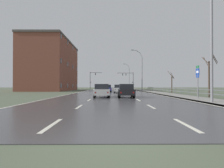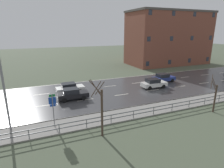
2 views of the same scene
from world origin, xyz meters
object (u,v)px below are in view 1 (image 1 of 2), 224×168
Objects in this scene: street_lamp_midground at (141,71)px; street_lamp_foreground at (210,36)px; car_far_left at (126,91)px; car_mid_centre at (119,89)px; car_distant at (107,88)px; brick_building at (52,66)px; highway_sign at (198,78)px; car_far_right at (117,88)px; traffic_signal_right at (129,78)px; street_lamp_distant at (129,77)px; traffic_signal_left at (92,78)px; car_near_left at (102,91)px.

street_lamp_foreground is at bearing -89.89° from street_lamp_midground.
car_far_left is 0.99× the size of car_mid_centre.
car_distant is 21.53m from brick_building.
highway_sign is 0.81× the size of car_far_right.
traffic_signal_right reaches higher than car_distant.
street_lamp_distant reaches higher than car_mid_centre.
traffic_signal_left reaches higher than car_near_left.
car_near_left is at bearing -100.10° from traffic_signal_right.
street_lamp_distant is 1.72× the size of traffic_signal_right.
street_lamp_midground is 27.23m from highway_sign.
traffic_signal_right is 1.50× the size of car_far_left.
highway_sign is 0.82× the size of car_near_left.
highway_sign is (0.96, -57.98, -3.02)m from street_lamp_distant.
street_lamp_foreground is 21.61m from car_mid_centre.
street_lamp_distant is (-0.03, 61.85, -0.09)m from street_lamp_foreground.
traffic_signal_right is at bearing 30.42° from brick_building.
brick_building is (-9.79, -15.53, 2.80)m from traffic_signal_left.
car_distant and car_far_left have the same top height.
street_lamp_foreground is 2.61× the size of car_far_left.
car_near_left is (-0.29, -16.74, 0.00)m from car_distant.
car_near_left is (-8.78, -54.70, -4.40)m from street_lamp_distant.
car_distant is at bearing -77.99° from traffic_signal_left.
street_lamp_midground is 2.49× the size of car_far_right.
brick_building reaches higher than street_lamp_midground.
car_far_right is 19.75m from brick_building.
street_lamp_midground is at bearing -87.18° from traffic_signal_right.
car_far_right is 1.01× the size of car_mid_centre.
street_lamp_foreground is 25.76m from car_distant.
street_lamp_foreground is 2.59× the size of car_distant.
brick_building reaches higher than car_near_left.
car_distant is at bearing -102.62° from street_lamp_distant.
street_lamp_foreground reaches higher than traffic_signal_left.
highway_sign is 22.19m from car_distant.
highway_sign is 51.17m from traffic_signal_left.
street_lamp_midground is at bearing 67.09° from car_near_left.
street_lamp_distant is 17.33m from traffic_signal_left.
street_lamp_midground reaches higher than car_mid_centre.
car_mid_centre is at bearing -42.79° from brick_building.
car_mid_centre is at bearing -99.62° from traffic_signal_right.
brick_building is at bearing 114.87° from car_near_left.
street_lamp_distant reaches higher than car_far_right.
car_near_left is (-8.81, 7.15, -4.49)m from street_lamp_foreground.
car_far_left is at bearing 155.71° from highway_sign.
traffic_signal_right is at bearing 92.41° from highway_sign.
car_distant is at bearing -39.61° from brick_building.
car_far_right is at bearing -56.89° from traffic_signal_left.
car_far_left is at bearing -79.24° from traffic_signal_left.
street_lamp_midground is 25.69m from car_near_left.
car_mid_centre is at bearing -98.46° from street_lamp_distant.
traffic_signal_right is 44.21m from car_far_left.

